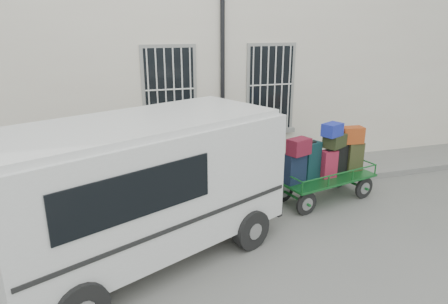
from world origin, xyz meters
TOP-DOWN VIEW (x-y plane):
  - ground at (0.00, 0.00)m, footprint 80.00×80.00m
  - building at (0.00, 5.50)m, footprint 24.00×5.15m
  - sidewalk at (0.00, 2.20)m, footprint 24.00×1.70m
  - luggage_cart at (2.68, 0.62)m, footprint 2.71×1.48m
  - van at (-1.52, -0.56)m, footprint 5.23×3.82m

SIDE VIEW (x-z plane):
  - ground at x=0.00m, z-range 0.00..0.00m
  - sidewalk at x=0.00m, z-range 0.00..0.15m
  - luggage_cart at x=2.68m, z-range 0.02..1.84m
  - van at x=-1.52m, z-range 0.18..2.63m
  - building at x=0.00m, z-range 0.00..6.00m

